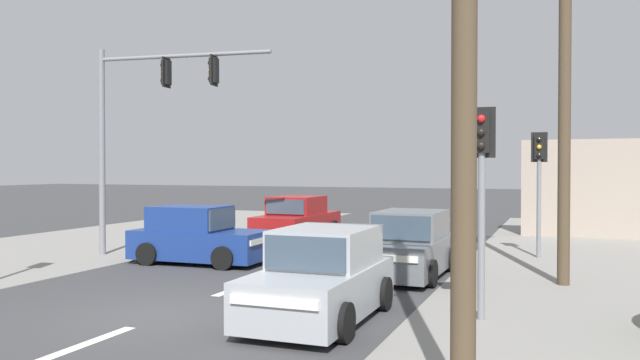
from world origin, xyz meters
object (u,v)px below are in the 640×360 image
object	(u,v)px
hatchback_receding_far	(197,237)
hatchback_crossing_left	(409,246)
traffic_signal_mast	(142,112)
sedan_oncoming_near	(297,221)
pedestal_signal_far_median	(539,173)
hatchback_oncoming_mid	(322,278)
pedestal_signal_right_kerb	(482,176)
utility_pole_midground_right	(565,25)

from	to	relation	value
hatchback_receding_far	hatchback_crossing_left	xyz separation A→B (m)	(5.75, 0.07, 0.00)
traffic_signal_mast	sedan_oncoming_near	bearing A→B (deg)	64.15
hatchback_crossing_left	pedestal_signal_far_median	bearing A→B (deg)	56.34
hatchback_receding_far	hatchback_oncoming_mid	world-z (taller)	same
pedestal_signal_far_median	hatchback_receding_far	size ratio (longest dim) A/B	0.97
pedestal_signal_right_kerb	hatchback_oncoming_mid	bearing A→B (deg)	-161.07
traffic_signal_mast	sedan_oncoming_near	world-z (taller)	traffic_signal_mast
traffic_signal_mast	pedestal_signal_far_median	bearing A→B (deg)	19.59
pedestal_signal_right_kerb	pedestal_signal_far_median	bearing A→B (deg)	85.37
utility_pole_midground_right	hatchback_receding_far	world-z (taller)	utility_pole_midground_right
hatchback_crossing_left	sedan_oncoming_near	bearing A→B (deg)	133.10
pedestal_signal_right_kerb	utility_pole_midground_right	bearing A→B (deg)	71.44
pedestal_signal_right_kerb	hatchback_receding_far	size ratio (longest dim) A/B	0.97
pedestal_signal_right_kerb	hatchback_oncoming_mid	world-z (taller)	pedestal_signal_right_kerb
hatchback_crossing_left	hatchback_oncoming_mid	distance (m)	4.70
hatchback_oncoming_mid	pedestal_signal_right_kerb	bearing A→B (deg)	18.93
utility_pole_midground_right	pedestal_signal_far_median	distance (m)	5.28
utility_pole_midground_right	hatchback_crossing_left	distance (m)	5.99
hatchback_crossing_left	sedan_oncoming_near	xyz separation A→B (m)	(-5.30, 5.66, 0.00)
traffic_signal_mast	pedestal_signal_far_median	distance (m)	11.41
hatchback_crossing_left	pedestal_signal_right_kerb	bearing A→B (deg)	-61.03
pedestal_signal_right_kerb	hatchback_receding_far	bearing A→B (deg)	154.47
hatchback_receding_far	pedestal_signal_far_median	bearing A→B (deg)	26.37
hatchback_crossing_left	sedan_oncoming_near	distance (m)	7.75
traffic_signal_mast	utility_pole_midground_right	bearing A→B (deg)	-1.84
hatchback_crossing_left	hatchback_oncoming_mid	size ratio (longest dim) A/B	1.01
traffic_signal_mast	hatchback_crossing_left	bearing A→B (deg)	-2.68
pedestal_signal_right_kerb	hatchback_crossing_left	xyz separation A→B (m)	(-2.12, 3.82, -1.71)
pedestal_signal_right_kerb	hatchback_crossing_left	distance (m)	4.70
pedestal_signal_right_kerb	pedestal_signal_far_median	distance (m)	8.00
pedestal_signal_far_median	hatchback_receding_far	distance (m)	9.65
traffic_signal_mast	pedestal_signal_far_median	size ratio (longest dim) A/B	1.69
pedestal_signal_right_kerb	hatchback_crossing_left	bearing A→B (deg)	118.97
utility_pole_midground_right	pedestal_signal_far_median	size ratio (longest dim) A/B	3.02
pedestal_signal_right_kerb	hatchback_receding_far	xyz separation A→B (m)	(-7.87, 3.76, -1.71)
traffic_signal_mast	hatchback_oncoming_mid	bearing A→B (deg)	-34.08
pedestal_signal_far_median	hatchback_oncoming_mid	xyz separation A→B (m)	(-3.16, -8.84, -1.71)
hatchback_receding_far	hatchback_crossing_left	bearing A→B (deg)	0.69
pedestal_signal_right_kerb	pedestal_signal_far_median	xyz separation A→B (m)	(0.65, 7.97, 0.00)
hatchback_crossing_left	hatchback_oncoming_mid	world-z (taller)	same
utility_pole_midground_right	hatchback_receding_far	size ratio (longest dim) A/B	2.93
hatchback_receding_far	hatchback_crossing_left	size ratio (longest dim) A/B	1.00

